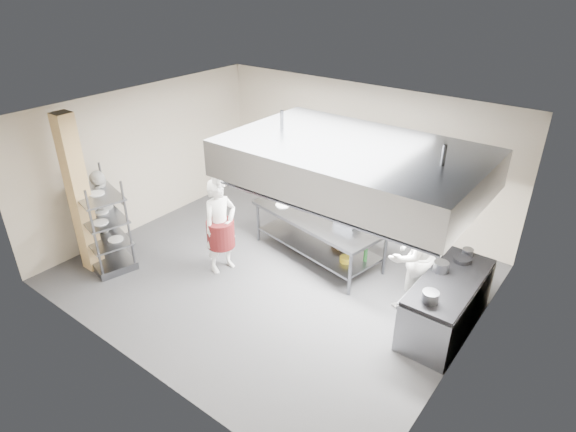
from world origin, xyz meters
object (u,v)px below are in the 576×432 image
Objects in this scene: chef_head at (220,226)px; griddle at (348,219)px; chef_line at (412,254)px; pass_rack at (101,221)px; stockpot at (441,267)px; cooking_range at (446,305)px; island at (318,236)px; chef_plating at (106,214)px.

griddle is at bearing -38.89° from chef_head.
griddle is at bearing -84.23° from chef_line.
pass_rack is 0.93× the size of chef_line.
chef_head is 4.49× the size of griddle.
pass_rack reaches higher than stockpot.
cooking_range is at bearing 34.60° from pass_rack.
griddle is at bearing 13.92° from island.
chef_head is (-1.18, -1.45, 0.45)m from island.
pass_rack is 2.26m from chef_head.
chef_line is 4.84× the size of griddle.
cooking_range is 4.95× the size of griddle.
chef_plating is 4.62m from griddle.
chef_head is 1.01× the size of chef_plating.
chef_plating is (-0.20, 0.22, -0.01)m from pass_rack.
chef_head is 2.33m from griddle.
griddle is (-1.43, 0.35, 0.03)m from chef_line.
griddle is (0.62, 0.04, 0.55)m from island.
pass_rack is at bearing -158.23° from stockpot.
griddle is at bearing 168.02° from stockpot.
chef_line reaches higher than stockpot.
chef_head is at bearing 96.70° from chef_plating.
pass_rack is 1.00× the size of chef_head.
stockpot is (2.56, -0.38, 0.53)m from island.
chef_line is 8.39× the size of stockpot.
pass_rack is 4.58m from griddle.
island is 6.64× the size of griddle.
chef_head reaches higher than island.
stockpot is at bearing 2.27° from island.
chef_plating reaches higher than island.
pass_rack is 7.79× the size of stockpot.
chef_head is 7.78× the size of stockpot.
pass_rack reaches higher than chef_head.
griddle is at bearing 166.10° from cooking_range.
cooking_range is at bearing -28.99° from stockpot.
griddle is (-2.16, 0.54, 0.59)m from cooking_range.
pass_rack is 6.27m from cooking_range.
island is 0.83m from griddle.
griddle is (3.92, 2.45, 0.11)m from chef_plating.
island is 2.82m from cooking_range.
chef_line is at bearing 172.79° from stockpot.
cooking_range is at bearing 89.65° from chef_plating.
pass_rack is (-3.10, -2.64, 0.45)m from island.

